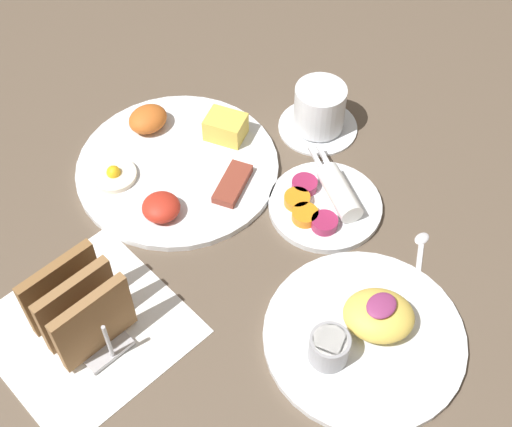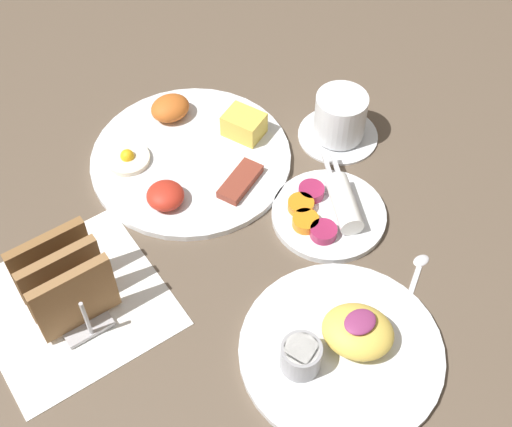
% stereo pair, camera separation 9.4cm
% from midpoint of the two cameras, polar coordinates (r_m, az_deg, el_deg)
% --- Properties ---
extents(ground_plane, '(3.00, 3.00, 0.00)m').
position_cam_midpoint_polar(ground_plane, '(0.92, 1.07, -5.79)').
color(ground_plane, brown).
extents(napkin_flat, '(0.22, 0.22, 0.00)m').
position_cam_midpoint_polar(napkin_flat, '(0.92, -11.59, -7.29)').
color(napkin_flat, white).
rests_on(napkin_flat, ground_plane).
extents(plate_breakfast, '(0.29, 0.29, 0.05)m').
position_cam_midpoint_polar(plate_breakfast, '(1.04, -2.68, 4.60)').
color(plate_breakfast, white).
rests_on(plate_breakfast, ground_plane).
extents(plate_condiments, '(0.16, 0.16, 0.04)m').
position_cam_midpoint_polar(plate_condiments, '(0.98, 8.60, -0.02)').
color(plate_condiments, white).
rests_on(plate_condiments, ground_plane).
extents(plate_foreground, '(0.25, 0.25, 0.06)m').
position_cam_midpoint_polar(plate_foreground, '(0.87, 9.99, -10.65)').
color(plate_foreground, white).
rests_on(plate_foreground, ground_plane).
extents(toast_rack, '(0.10, 0.12, 0.10)m').
position_cam_midpoint_polar(toast_rack, '(0.87, -12.11, -5.61)').
color(toast_rack, '#B7B7BC').
rests_on(toast_rack, ground_plane).
extents(coffee_cup, '(0.12, 0.12, 0.08)m').
position_cam_midpoint_polar(coffee_cup, '(1.07, 9.28, 7.32)').
color(coffee_cup, white).
rests_on(coffee_cup, ground_plane).
extents(teaspoon, '(0.11, 0.08, 0.01)m').
position_cam_midpoint_polar(teaspoon, '(0.95, 15.43, -5.24)').
color(teaspoon, silver).
rests_on(teaspoon, ground_plane).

